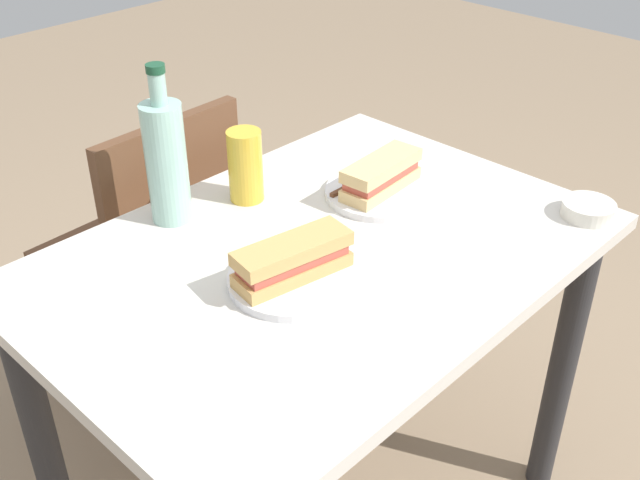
% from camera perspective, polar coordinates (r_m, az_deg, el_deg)
% --- Properties ---
extents(dining_table, '(1.05, 0.74, 0.76)m').
position_cam_1_polar(dining_table, '(1.48, 0.00, -5.01)').
color(dining_table, beige).
rests_on(dining_table, ground).
extents(chair_far, '(0.42, 0.42, 0.87)m').
position_cam_1_polar(chair_far, '(1.92, -12.10, -0.75)').
color(chair_far, brown).
rests_on(chair_far, ground).
extents(plate_near, '(0.23, 0.23, 0.01)m').
position_cam_1_polar(plate_near, '(1.58, 4.50, 3.53)').
color(plate_near, white).
rests_on(plate_near, dining_table).
extents(baguette_sandwich_near, '(0.20, 0.09, 0.07)m').
position_cam_1_polar(baguette_sandwich_near, '(1.56, 4.57, 4.86)').
color(baguette_sandwich_near, '#DBB77A').
rests_on(baguette_sandwich_near, plate_near).
extents(knife_near, '(0.18, 0.01, 0.01)m').
position_cam_1_polar(knife_near, '(1.60, 2.76, 4.29)').
color(knife_near, silver).
rests_on(knife_near, plate_near).
extents(plate_far, '(0.23, 0.23, 0.01)m').
position_cam_1_polar(plate_far, '(1.32, -2.01, -2.93)').
color(plate_far, white).
rests_on(plate_far, dining_table).
extents(baguette_sandwich_far, '(0.22, 0.10, 0.07)m').
position_cam_1_polar(baguette_sandwich_far, '(1.29, -2.04, -1.43)').
color(baguette_sandwich_far, tan).
rests_on(baguette_sandwich_far, plate_far).
extents(knife_far, '(0.18, 0.04, 0.01)m').
position_cam_1_polar(knife_far, '(1.34, -3.64, -1.71)').
color(knife_far, silver).
rests_on(knife_far, plate_far).
extents(water_bottle, '(0.08, 0.08, 0.31)m').
position_cam_1_polar(water_bottle, '(1.47, -11.37, 5.85)').
color(water_bottle, '#99C6B7').
rests_on(water_bottle, dining_table).
extents(beer_glass, '(0.07, 0.07, 0.15)m').
position_cam_1_polar(beer_glass, '(1.54, -5.57, 5.51)').
color(beer_glass, gold).
rests_on(beer_glass, dining_table).
extents(olive_bowl, '(0.10, 0.10, 0.03)m').
position_cam_1_polar(olive_bowl, '(1.59, 19.31, 2.16)').
color(olive_bowl, silver).
rests_on(olive_bowl, dining_table).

